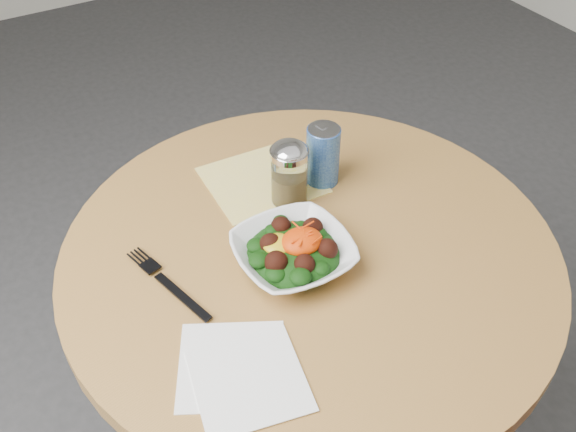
% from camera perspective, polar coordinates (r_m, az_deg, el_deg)
% --- Properties ---
extents(table, '(0.90, 0.90, 0.75)m').
position_cam_1_polar(table, '(1.31, 1.78, -8.80)').
color(table, black).
rests_on(table, ground).
extents(cloth_napkin, '(0.23, 0.21, 0.00)m').
position_cam_1_polar(cloth_napkin, '(1.30, -2.30, 3.20)').
color(cloth_napkin, '#DFBE0B').
rests_on(cloth_napkin, table).
extents(paper_napkins, '(0.22, 0.24, 0.00)m').
position_cam_1_polar(paper_napkins, '(0.99, -4.25, -13.70)').
color(paper_napkins, white).
rests_on(paper_napkins, table).
extents(salad_bowl, '(0.21, 0.21, 0.08)m').
position_cam_1_polar(salad_bowl, '(1.11, 0.47, -3.27)').
color(salad_bowl, white).
rests_on(salad_bowl, table).
extents(fork, '(0.07, 0.22, 0.00)m').
position_cam_1_polar(fork, '(1.11, -10.81, -5.74)').
color(fork, black).
rests_on(fork, table).
extents(spice_shaker, '(0.07, 0.07, 0.13)m').
position_cam_1_polar(spice_shaker, '(1.21, 0.11, 3.77)').
color(spice_shaker, silver).
rests_on(spice_shaker, table).
extents(beverage_can, '(0.07, 0.07, 0.13)m').
position_cam_1_polar(beverage_can, '(1.26, 3.11, 5.43)').
color(beverage_can, '#0D2C96').
rests_on(beverage_can, table).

